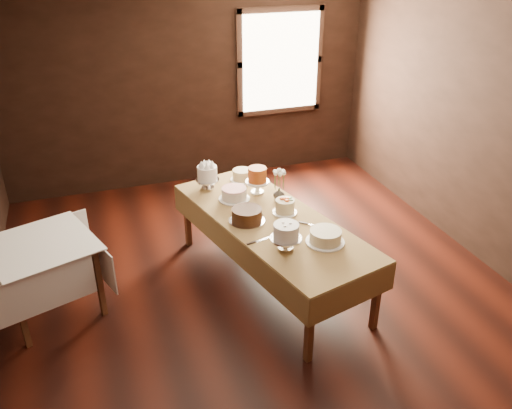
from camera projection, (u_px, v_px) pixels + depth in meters
The scene contains 21 objects.
floor at pixel (263, 299), 5.18m from camera, with size 5.00×6.00×0.01m, color black.
wall_back at pixel (188, 83), 7.05m from camera, with size 5.00×0.02×2.80m, color black.
wall_right at pixel (499, 136), 5.25m from camera, with size 0.02×6.00×2.80m, color black.
window at pixel (281, 62), 7.28m from camera, with size 1.10×0.05×1.30m, color #FFEABF.
display_table at pixel (271, 223), 5.13m from camera, with size 1.49×2.54×0.74m.
side_table at pixel (42, 252), 4.73m from camera, with size 1.12×1.12×0.74m.
cake_meringue at pixel (207, 178), 5.65m from camera, with size 0.28×0.28×0.27m.
cake_speckled at pixel (242, 175), 5.87m from camera, with size 0.26×0.26×0.12m.
cake_lattice at pixel (234, 194), 5.45m from camera, with size 0.36×0.36×0.12m.
cake_caramel at pixel (257, 182), 5.56m from camera, with size 0.26×0.26×0.30m.
cake_chocolate at pixel (247, 215), 5.03m from camera, with size 0.40×0.40×0.14m.
cake_flowers at pixel (285, 207), 5.18m from camera, with size 0.26×0.26×0.14m.
cake_swirl at pixel (286, 238), 4.57m from camera, with size 0.31×0.31×0.26m.
cake_cream at pixel (325, 237), 4.69m from camera, with size 0.40×0.40×0.12m.
cake_server_a at pixel (292, 227), 4.96m from camera, with size 0.24×0.03×0.01m, color silver.
cake_server_b at pixel (316, 226), 4.98m from camera, with size 0.24×0.03×0.01m, color silver.
cake_server_c at pixel (249, 210), 5.25m from camera, with size 0.24×0.03×0.01m, color silver.
cake_server_d at pixel (279, 199), 5.47m from camera, with size 0.24×0.03×0.01m, color silver.
cake_server_e at pixel (263, 239), 4.76m from camera, with size 0.24×0.03×0.01m, color silver.
flower_vase at pixel (279, 194), 5.45m from camera, with size 0.12×0.12×0.12m, color #2D2823.
flower_bouquet at pixel (279, 178), 5.37m from camera, with size 0.14×0.14×0.20m, color white, non-canonical shape.
Camera 1 is at (-1.41, -3.92, 3.22)m, focal length 36.98 mm.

